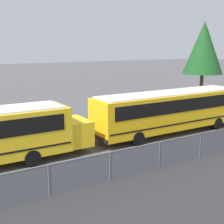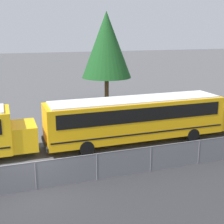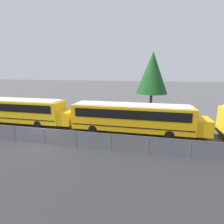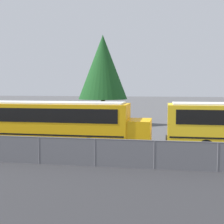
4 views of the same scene
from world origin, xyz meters
TOP-DOWN VIEW (x-y plane):
  - school_bus_4 at (7.42, 4.56)m, footprint 13.66×2.60m
  - tree_0 at (9.06, 16.60)m, footprint 5.08×5.08m

SIDE VIEW (x-z plane):
  - school_bus_4 at x=7.42m, z-range 0.28..3.31m
  - tree_0 at x=9.06m, z-range 1.34..10.64m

